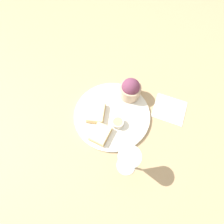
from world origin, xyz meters
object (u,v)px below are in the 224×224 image
(wine_glass, at_px, (128,160))
(salad_bowl, at_px, (130,89))
(sauce_ramekin, at_px, (118,123))
(napkin, at_px, (170,109))
(cheese_toast_far, at_px, (101,134))
(cheese_toast_near, at_px, (96,113))

(wine_glass, bearing_deg, salad_bowl, -176.69)
(salad_bowl, relative_size, sauce_ramekin, 2.07)
(wine_glass, xyz_separation_m, napkin, (-0.28, 0.17, -0.11))
(sauce_ramekin, bearing_deg, napkin, 116.69)
(sauce_ramekin, relative_size, napkin, 0.30)
(cheese_toast_far, bearing_deg, wine_glass, 48.04)
(sauce_ramekin, xyz_separation_m, cheese_toast_near, (-0.03, -0.10, -0.00))
(cheese_toast_far, bearing_deg, napkin, 120.62)
(cheese_toast_far, xyz_separation_m, wine_glass, (0.11, 0.12, 0.08))
(salad_bowl, height_order, wine_glass, wine_glass)
(cheese_toast_near, relative_size, wine_glass, 0.59)
(cheese_toast_far, height_order, wine_glass, wine_glass)
(napkin, bearing_deg, sauce_ramekin, -63.31)
(sauce_ramekin, height_order, cheese_toast_near, sauce_ramekin)
(sauce_ramekin, distance_m, cheese_toast_far, 0.09)
(salad_bowl, bearing_deg, sauce_ramekin, -12.90)
(cheese_toast_far, bearing_deg, salad_bowl, 155.00)
(wine_glass, height_order, napkin, wine_glass)
(sauce_ramekin, distance_m, wine_glass, 0.19)
(wine_glass, bearing_deg, cheese_toast_far, -131.96)
(salad_bowl, bearing_deg, wine_glass, 3.31)
(cheese_toast_near, relative_size, cheese_toast_far, 0.95)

